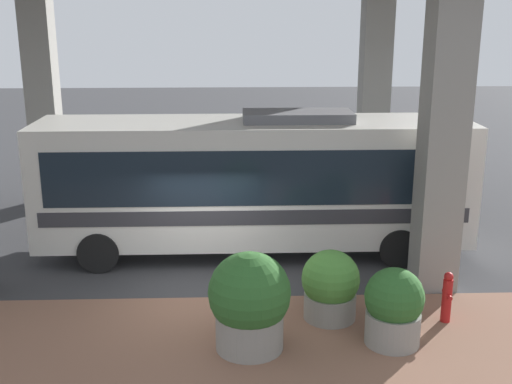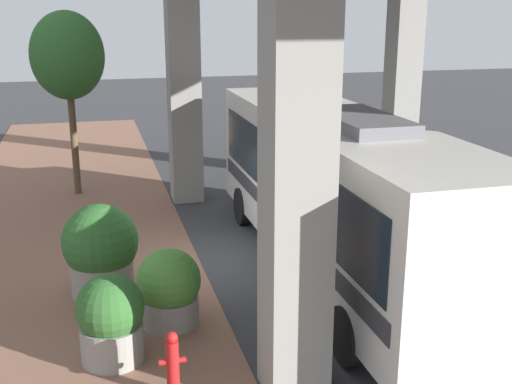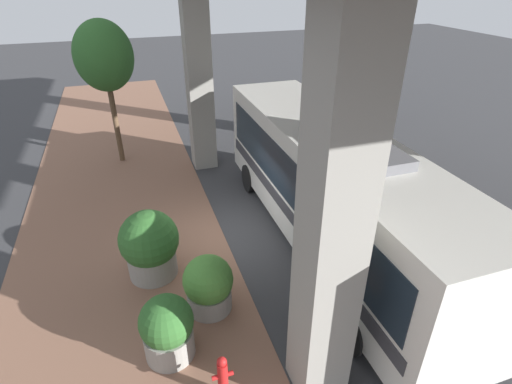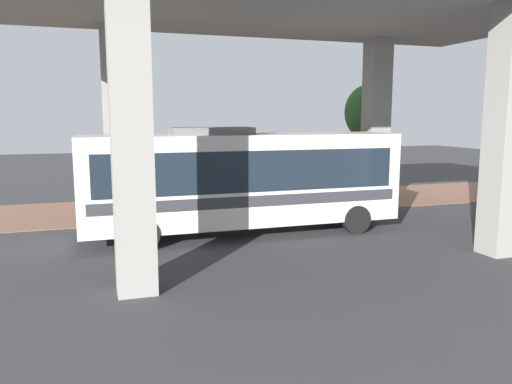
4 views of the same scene
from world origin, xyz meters
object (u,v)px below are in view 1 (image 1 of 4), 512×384
planter_back (330,286)px  planter_middle (250,302)px  bus (254,178)px  fire_hydrant (447,297)px  planter_front (394,307)px

planter_back → planter_middle: bearing=124.6°
bus → fire_hydrant: bearing=-137.2°
fire_hydrant → planter_middle: 4.12m
fire_hydrant → planter_front: size_ratio=0.71×
fire_hydrant → planter_back: planter_back is taller
bus → planter_front: (-4.87, -2.45, -1.25)m
planter_front → planter_middle: bearing=91.5°
bus → planter_front: bus is taller
bus → planter_front: size_ratio=7.09×
planter_front → bus: bearing=26.7°
planter_middle → planter_back: planter_middle is taller
planter_front → planter_middle: size_ratio=0.80×
fire_hydrant → planter_front: planter_front is taller
planter_front → planter_middle: (-0.07, 2.71, 0.19)m
planter_front → planter_middle: planter_middle is taller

